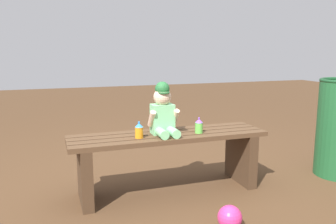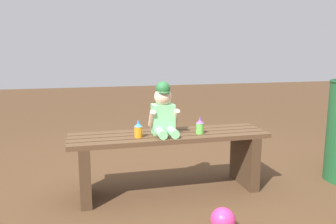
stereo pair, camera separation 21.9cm
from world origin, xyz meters
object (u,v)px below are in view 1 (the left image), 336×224
object	(u,v)px
sippy_cup_left	(139,130)
child_figure	(163,111)
sippy_cup_right	(199,126)
park_bench	(169,153)
toy_ball	(230,218)

from	to	relation	value
sippy_cup_left	child_figure	bearing A→B (deg)	16.18
sippy_cup_left	sippy_cup_right	bearing A→B (deg)	0.00
child_figure	sippy_cup_left	world-z (taller)	child_figure
park_bench	toy_ball	distance (m)	0.75
park_bench	sippy_cup_left	bearing A→B (deg)	-166.45
park_bench	toy_ball	bearing A→B (deg)	-76.35
sippy_cup_left	sippy_cup_right	xyz separation A→B (m)	(0.48, 0.00, 0.00)
sippy_cup_left	sippy_cup_right	size ratio (longest dim) A/B	1.00
child_figure	sippy_cup_left	xyz separation A→B (m)	(-0.21, -0.06, -0.12)
sippy_cup_right	toy_ball	size ratio (longest dim) A/B	0.80
park_bench	toy_ball	world-z (taller)	park_bench
sippy_cup_left	toy_ball	bearing A→B (deg)	-56.35
park_bench	sippy_cup_right	world-z (taller)	sippy_cup_right
park_bench	sippy_cup_left	world-z (taller)	sippy_cup_left
sippy_cup_left	toy_ball	world-z (taller)	sippy_cup_left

